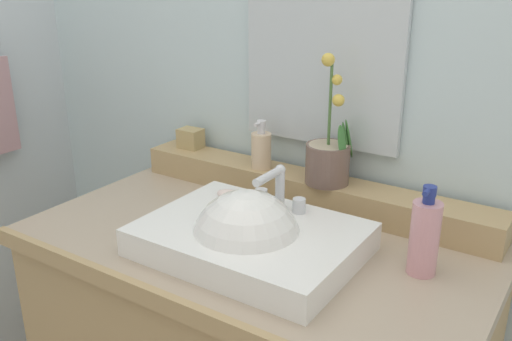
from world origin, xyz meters
The scene contains 9 objects.
wall_back centered at (0.00, 0.43, 1.28)m, with size 3.03×0.20×2.55m, color silver.
back_ledge centered at (0.00, 0.26, 0.91)m, with size 1.08×0.12×0.08m, color tan.
sink_basin centered at (0.03, -0.09, 0.90)m, with size 0.50×0.37×0.28m.
soap_bar centered at (-0.10, 0.03, 0.95)m, with size 0.07×0.04×0.02m, color silver.
potted_plant centered at (0.07, 0.24, 1.02)m, with size 0.12×0.12×0.35m.
soap_dispenser centered at (-0.14, 0.24, 1.01)m, with size 0.06×0.06×0.14m.
trinket_box centered at (-0.44, 0.28, 0.98)m, with size 0.07×0.06×0.06m, color tan.
lotion_bottle centered at (0.40, 0.05, 0.96)m, with size 0.06×0.07×0.20m.
mirror centered at (0.00, 0.32, 1.35)m, with size 0.47×0.02×0.64m, color silver.
Camera 1 is at (0.69, -1.05, 1.51)m, focal length 39.22 mm.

